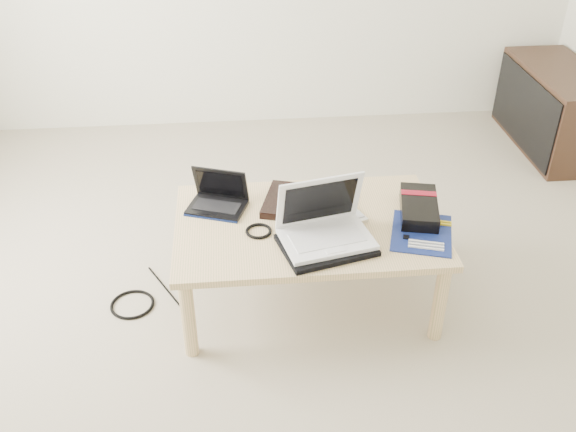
{
  "coord_description": "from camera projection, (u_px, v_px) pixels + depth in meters",
  "views": [
    {
      "loc": [
        -0.22,
        -2.06,
        1.89
      ],
      "look_at": [
        -0.01,
        0.12,
        0.44
      ],
      "focal_mm": 40.0,
      "sensor_mm": 36.0,
      "label": 1
    }
  ],
  "objects": [
    {
      "name": "ground",
      "position": [
        294.0,
        316.0,
        2.77
      ],
      "size": [
        4.0,
        4.0,
        0.0
      ],
      "primitive_type": "plane",
      "color": "#B8AD95",
      "rests_on": "ground"
    },
    {
      "name": "coffee_table",
      "position": [
        308.0,
        232.0,
        2.68
      ],
      "size": [
        1.1,
        0.7,
        0.4
      ],
      "color": "#E4BC89",
      "rests_on": "ground"
    },
    {
      "name": "media_cabinet",
      "position": [
        554.0,
        109.0,
        3.97
      ],
      "size": [
        0.41,
        0.9,
        0.5
      ],
      "color": "#3C2418",
      "rests_on": "ground"
    },
    {
      "name": "book",
      "position": [
        304.0,
        203.0,
        2.76
      ],
      "size": [
        0.39,
        0.35,
        0.03
      ],
      "color": "black",
      "rests_on": "coffee_table"
    },
    {
      "name": "netbook",
      "position": [
        218.0,
        200.0,
        2.74
      ],
      "size": [
        0.28,
        0.24,
        0.17
      ],
      "color": "black",
      "rests_on": "coffee_table"
    },
    {
      "name": "tablet",
      "position": [
        311.0,
        217.0,
        2.68
      ],
      "size": [
        0.31,
        0.26,
        0.01
      ],
      "color": "black",
      "rests_on": "coffee_table"
    },
    {
      "name": "remote",
      "position": [
        349.0,
        209.0,
        2.73
      ],
      "size": [
        0.13,
        0.23,
        0.02
      ],
      "color": "silver",
      "rests_on": "coffee_table"
    },
    {
      "name": "neoprene_sleeve",
      "position": [
        326.0,
        245.0,
        2.51
      ],
      "size": [
        0.4,
        0.34,
        0.02
      ],
      "primitive_type": "cube",
      "rotation": [
        0.0,
        0.0,
        0.26
      ],
      "color": "black",
      "rests_on": "coffee_table"
    },
    {
      "name": "white_laptop",
      "position": [
        324.0,
        226.0,
        2.51
      ],
      "size": [
        0.39,
        0.32,
        0.25
      ],
      "color": "white",
      "rests_on": "neoprene_sleeve"
    },
    {
      "name": "motherboard",
      "position": [
        422.0,
        233.0,
        2.59
      ],
      "size": [
        0.31,
        0.35,
        0.01
      ],
      "color": "#0D1957",
      "rests_on": "coffee_table"
    },
    {
      "name": "gpu_box",
      "position": [
        419.0,
        208.0,
        2.69
      ],
      "size": [
        0.21,
        0.32,
        0.07
      ],
      "color": "black",
      "rests_on": "coffee_table"
    },
    {
      "name": "cable_coil",
      "position": [
        259.0,
        231.0,
        2.6
      ],
      "size": [
        0.12,
        0.12,
        0.01
      ],
      "primitive_type": "torus",
      "rotation": [
        0.0,
        0.0,
        -0.07
      ],
      "color": "black",
      "rests_on": "coffee_table"
    },
    {
      "name": "floor_cable_coil",
      "position": [
        132.0,
        304.0,
        2.82
      ],
      "size": [
        0.21,
        0.21,
        0.01
      ],
      "primitive_type": "torus",
      "rotation": [
        0.0,
        0.0,
        0.07
      ],
      "color": "black",
      "rests_on": "ground"
    },
    {
      "name": "floor_cable_trail",
      "position": [
        167.0,
        290.0,
        2.91
      ],
      "size": [
        0.2,
        0.35,
        0.01
      ],
      "primitive_type": "cylinder",
      "rotation": [
        1.57,
        0.0,
        0.51
      ],
      "color": "black",
      "rests_on": "ground"
    }
  ]
}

